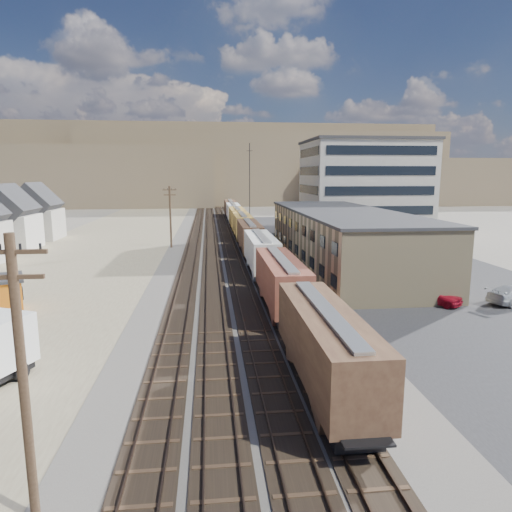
{
  "coord_description": "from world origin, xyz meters",
  "views": [
    {
      "loc": [
        -2.34,
        -32.7,
        11.76
      ],
      "look_at": [
        2.75,
        16.21,
        3.0
      ],
      "focal_mm": 32.0,
      "sensor_mm": 36.0,
      "label": 1
    }
  ],
  "objects": [
    {
      "name": "rail_tracks",
      "position": [
        -0.55,
        50.0,
        0.11
      ],
      "size": [
        11.4,
        200.0,
        0.24
      ],
      "color": "black",
      "rests_on": "ground"
    },
    {
      "name": "office_tower",
      "position": [
        27.95,
        54.95,
        9.26
      ],
      "size": [
        22.6,
        18.6,
        18.45
      ],
      "color": "#9E998E",
      "rests_on": "ground"
    },
    {
      "name": "maintenance_shed",
      "position": [
        -20.09,
        7.3,
        1.63
      ],
      "size": [
        4.78,
        5.3,
        3.18
      ],
      "color": "orange",
      "rests_on": "ground"
    },
    {
      "name": "warehouse",
      "position": [
        14.98,
        25.0,
        3.65
      ],
      "size": [
        12.4,
        40.4,
        7.25
      ],
      "color": "tan",
      "rests_on": "ground"
    },
    {
      "name": "dirt_yard",
      "position": [
        -20.0,
        40.0,
        0.01
      ],
      "size": [
        24.0,
        180.0,
        0.03
      ],
      "primitive_type": "cube",
      "color": "#796A53",
      "rests_on": "ground"
    },
    {
      "name": "hills_north",
      "position": [
        0.17,
        167.92,
        14.1
      ],
      "size": [
        265.0,
        80.0,
        32.0
      ],
      "color": "brown",
      "rests_on": "ground"
    },
    {
      "name": "parked_car_far",
      "position": [
        30.77,
        55.13,
        0.76
      ],
      "size": [
        2.56,
        4.7,
        1.52
      ],
      "primitive_type": "imported",
      "rotation": [
        0.0,
        0.0,
        -0.18
      ],
      "color": "silver",
      "rests_on": "ground"
    },
    {
      "name": "parked_car_blue",
      "position": [
        26.28,
        56.19,
        0.82
      ],
      "size": [
        5.95,
        6.2,
        1.64
      ],
      "primitive_type": "imported",
      "rotation": [
        0.0,
        0.0,
        0.73
      ],
      "color": "navy",
      "rests_on": "ground"
    },
    {
      "name": "ground",
      "position": [
        0.0,
        0.0,
        0.0
      ],
      "size": [
        300.0,
        300.0,
        0.0
      ],
      "primitive_type": "plane",
      "color": "#6B6356",
      "rests_on": "ground"
    },
    {
      "name": "asphalt_lot",
      "position": [
        22.0,
        35.0,
        0.02
      ],
      "size": [
        26.0,
        120.0,
        0.04
      ],
      "primitive_type": "cube",
      "color": "#232326",
      "rests_on": "ground"
    },
    {
      "name": "ballast_bed",
      "position": [
        0.0,
        50.0,
        0.03
      ],
      "size": [
        18.0,
        200.0,
        0.06
      ],
      "primitive_type": "cube",
      "color": "#4C4742",
      "rests_on": "ground"
    },
    {
      "name": "radio_mast",
      "position": [
        6.0,
        60.0,
        9.12
      ],
      "size": [
        1.2,
        0.16,
        18.0
      ],
      "color": "black",
      "rests_on": "ground"
    },
    {
      "name": "utility_pole_south",
      "position": [
        -8.5,
        -18.0,
        5.3
      ],
      "size": [
        2.2,
        0.32,
        10.0
      ],
      "color": "#382619",
      "rests_on": "ground"
    },
    {
      "name": "freight_train",
      "position": [
        3.8,
        43.41,
        2.79
      ],
      "size": [
        3.0,
        119.74,
        4.46
      ],
      "color": "black",
      "rests_on": "ground"
    },
    {
      "name": "parked_car_red",
      "position": [
        18.24,
        6.14,
        0.84
      ],
      "size": [
        4.59,
        5.14,
        1.69
      ],
      "primitive_type": "imported",
      "rotation": [
        0.0,
        0.0,
        0.65
      ],
      "color": "#AF1024",
      "rests_on": "ground"
    },
    {
      "name": "utility_pole_north",
      "position": [
        -8.5,
        42.0,
        5.3
      ],
      "size": [
        2.2,
        0.32,
        10.0
      ],
      "color": "#382619",
      "rests_on": "ground"
    }
  ]
}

